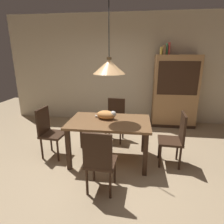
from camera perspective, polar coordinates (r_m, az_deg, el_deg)
The scene contains 14 objects.
ground at distance 3.29m, azimuth -1.06°, elevation -17.21°, with size 10.00×10.00×0.00m, color tan.
back_wall at distance 5.37m, azimuth 3.11°, elevation 12.65°, with size 6.40×0.10×2.90m, color beige.
dining_table at distance 3.30m, azimuth -0.80°, elevation -4.33°, with size 1.40×0.90×0.75m.
chair_left_side at distance 3.68m, azimuth -18.50°, elevation -5.24°, with size 0.44×0.44×0.93m.
chair_far_back at distance 4.17m, azimuth 1.03°, elevation -1.77°, with size 0.44×0.44×0.93m.
chair_right_side at distance 3.39m, azimuth 18.59°, elevation -7.19°, with size 0.42×0.42×0.93m.
chair_near_front at distance 2.58m, azimuth -3.76°, elevation -14.19°, with size 0.43×0.43×0.93m.
cat_sleeping at distance 3.34m, azimuth -1.61°, elevation -0.85°, with size 0.40×0.30×0.16m.
pendant_lamp at distance 3.08m, azimuth -0.88°, elevation 13.52°, with size 0.52×0.52×1.30m.
hutch_bookcase at distance 5.20m, azimuth 18.43°, elevation 5.44°, with size 1.12×0.45×1.85m.
book_yellow_short at distance 5.05m, azimuth 14.58°, elevation 17.46°, with size 0.04×0.20×0.18m, color gold.
book_brown_thick at distance 5.05m, azimuth 15.41°, elevation 17.63°, with size 0.06×0.24×0.22m, color brown.
book_green_slim at distance 5.06m, azimuth 16.15°, elevation 17.80°, with size 0.03×0.20×0.26m, color #427A4C.
book_red_tall at distance 5.07m, azimuth 16.73°, elevation 17.86°, with size 0.04×0.22×0.28m, color #B73833.
Camera 1 is at (0.41, -2.69, 1.84)m, focal length 30.28 mm.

